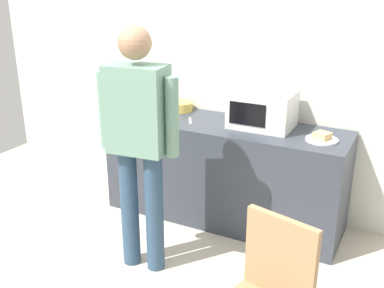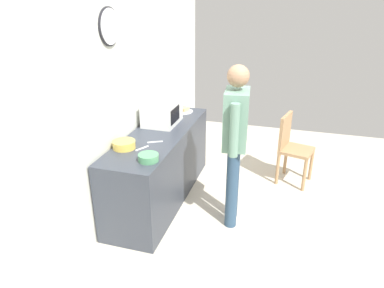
# 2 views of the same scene
# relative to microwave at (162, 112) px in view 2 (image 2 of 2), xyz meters

# --- Properties ---
(ground_plane) EXTENTS (6.00, 6.00, 0.00)m
(ground_plane) POSITION_rel_microwave_xyz_m (-0.34, -1.29, -1.03)
(ground_plane) COLOR beige
(back_wall) EXTENTS (5.40, 0.13, 2.60)m
(back_wall) POSITION_rel_microwave_xyz_m (-0.35, 0.31, 0.27)
(back_wall) COLOR silver
(back_wall) RESTS_ON ground_plane
(kitchen_counter) EXTENTS (2.07, 0.62, 0.88)m
(kitchen_counter) POSITION_rel_microwave_xyz_m (-0.30, -0.07, -0.59)
(kitchen_counter) COLOR #333842
(kitchen_counter) RESTS_ON ground_plane
(microwave) EXTENTS (0.50, 0.39, 0.30)m
(microwave) POSITION_rel_microwave_xyz_m (0.00, 0.00, 0.00)
(microwave) COLOR silver
(microwave) RESTS_ON kitchen_counter
(sandwich_plate) EXTENTS (0.24, 0.24, 0.07)m
(sandwich_plate) POSITION_rel_microwave_xyz_m (0.52, -0.12, -0.13)
(sandwich_plate) COLOR white
(sandwich_plate) RESTS_ON kitchen_counter
(salad_bowl) EXTENTS (0.24, 0.24, 0.08)m
(salad_bowl) POSITION_rel_microwave_xyz_m (-0.83, 0.11, -0.11)
(salad_bowl) COLOR gold
(salad_bowl) RESTS_ON kitchen_counter
(cereal_bowl) EXTENTS (0.20, 0.20, 0.07)m
(cereal_bowl) POSITION_rel_microwave_xyz_m (-1.04, -0.26, -0.12)
(cereal_bowl) COLOR #4C8E60
(cereal_bowl) RESTS_ON kitchen_counter
(fork_utensil) EXTENTS (0.16, 0.09, 0.01)m
(fork_utensil) POSITION_rel_microwave_xyz_m (-0.79, -0.07, -0.15)
(fork_utensil) COLOR silver
(fork_utensil) RESTS_ON kitchen_counter
(spoon_utensil) EXTENTS (0.10, 0.16, 0.01)m
(spoon_utensil) POSITION_rel_microwave_xyz_m (-0.59, -0.14, -0.15)
(spoon_utensil) COLOR silver
(spoon_utensil) RESTS_ON kitchen_counter
(person_standing) EXTENTS (0.59, 0.28, 1.77)m
(person_standing) POSITION_rel_microwave_xyz_m (-0.53, -1.01, 0.01)
(person_standing) COLOR navy
(person_standing) RESTS_ON ground_plane
(wooden_chair) EXTENTS (0.49, 0.49, 0.94)m
(wooden_chair) POSITION_rel_microwave_xyz_m (0.60, -1.59, -0.51)
(wooden_chair) COLOR #A87F56
(wooden_chair) RESTS_ON ground_plane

